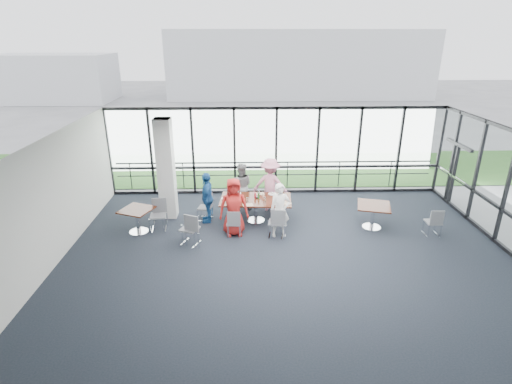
{
  "coord_description": "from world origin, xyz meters",
  "views": [
    {
      "loc": [
        -1.11,
        -8.94,
        5.5
      ],
      "look_at": [
        -0.8,
        2.25,
        1.1
      ],
      "focal_mm": 28.0,
      "sensor_mm": 36.0,
      "label": 1
    }
  ],
  "objects_px": {
    "chair_main_end": "(205,208)",
    "chair_spare_la": "(190,229)",
    "diner_far_left": "(241,186)",
    "chair_main_fr": "(271,196)",
    "side_table_left": "(137,213)",
    "chair_main_nl": "(234,223)",
    "structural_column": "(166,169)",
    "diner_near_left": "(234,207)",
    "side_table_right": "(374,208)",
    "diner_end": "(207,197)",
    "diner_far_right": "(270,185)",
    "diner_near_right": "(280,211)",
    "chair_spare_r": "(433,222)",
    "main_table": "(256,202)",
    "chair_main_nr": "(276,222)",
    "chair_main_fl": "(240,194)",
    "chair_spare_lb": "(158,216)"
  },
  "relations": [
    {
      "from": "chair_main_end",
      "to": "chair_spare_la",
      "type": "relative_size",
      "value": 0.88
    },
    {
      "from": "diner_near_right",
      "to": "chair_spare_r",
      "type": "xyz_separation_m",
      "value": [
        4.49,
        -0.08,
        -0.39
      ]
    },
    {
      "from": "diner_far_left",
      "to": "chair_spare_la",
      "type": "height_order",
      "value": "diner_far_left"
    },
    {
      "from": "structural_column",
      "to": "chair_main_fr",
      "type": "distance_m",
      "value": 3.61
    },
    {
      "from": "diner_near_left",
      "to": "chair_spare_r",
      "type": "height_order",
      "value": "diner_near_left"
    },
    {
      "from": "side_table_left",
      "to": "chair_main_fl",
      "type": "distance_m",
      "value": 3.51
    },
    {
      "from": "chair_spare_la",
      "to": "diner_near_right",
      "type": "bearing_deg",
      "value": 33.0
    },
    {
      "from": "side_table_left",
      "to": "chair_main_nl",
      "type": "bearing_deg",
      "value": -5.82
    },
    {
      "from": "diner_end",
      "to": "chair_main_fl",
      "type": "xyz_separation_m",
      "value": [
        1.0,
        1.05,
        -0.32
      ]
    },
    {
      "from": "chair_main_nr",
      "to": "chair_spare_lb",
      "type": "xyz_separation_m",
      "value": [
        -3.52,
        0.53,
        0.01
      ]
    },
    {
      "from": "side_table_right",
      "to": "diner_far_right",
      "type": "xyz_separation_m",
      "value": [
        -3.04,
        1.45,
        0.25
      ]
    },
    {
      "from": "chair_spare_la",
      "to": "structural_column",
      "type": "bearing_deg",
      "value": 139.16
    },
    {
      "from": "diner_near_left",
      "to": "chair_spare_la",
      "type": "relative_size",
      "value": 1.85
    },
    {
      "from": "diner_far_right",
      "to": "diner_end",
      "type": "distance_m",
      "value": 2.18
    },
    {
      "from": "side_table_left",
      "to": "chair_main_nl",
      "type": "height_order",
      "value": "chair_main_nl"
    },
    {
      "from": "side_table_right",
      "to": "diner_end",
      "type": "xyz_separation_m",
      "value": [
        -5.05,
        0.61,
        0.16
      ]
    },
    {
      "from": "side_table_left",
      "to": "diner_far_left",
      "type": "relative_size",
      "value": 0.69
    },
    {
      "from": "chair_main_fr",
      "to": "main_table",
      "type": "bearing_deg",
      "value": 62.61
    },
    {
      "from": "chair_main_nr",
      "to": "chair_spare_la",
      "type": "bearing_deg",
      "value": -161.56
    },
    {
      "from": "diner_far_left",
      "to": "chair_spare_r",
      "type": "relative_size",
      "value": 1.9
    },
    {
      "from": "structural_column",
      "to": "diner_far_left",
      "type": "distance_m",
      "value": 2.53
    },
    {
      "from": "chair_main_fl",
      "to": "main_table",
      "type": "bearing_deg",
      "value": 105.42
    },
    {
      "from": "diner_far_left",
      "to": "side_table_left",
      "type": "bearing_deg",
      "value": 28.51
    },
    {
      "from": "diner_far_right",
      "to": "side_table_left",
      "type": "bearing_deg",
      "value": 34.21
    },
    {
      "from": "chair_main_nl",
      "to": "chair_spare_la",
      "type": "distance_m",
      "value": 1.31
    },
    {
      "from": "side_table_left",
      "to": "diner_far_right",
      "type": "relative_size",
      "value": 0.61
    },
    {
      "from": "side_table_left",
      "to": "chair_main_nl",
      "type": "xyz_separation_m",
      "value": [
        2.86,
        -0.29,
        -0.22
      ]
    },
    {
      "from": "side_table_left",
      "to": "chair_main_fl",
      "type": "bearing_deg",
      "value": 30.37
    },
    {
      "from": "side_table_right",
      "to": "diner_far_left",
      "type": "height_order",
      "value": "diner_far_left"
    },
    {
      "from": "chair_spare_r",
      "to": "side_table_left",
      "type": "bearing_deg",
      "value": 176.62
    },
    {
      "from": "diner_far_left",
      "to": "chair_main_fr",
      "type": "bearing_deg",
      "value": -179.07
    },
    {
      "from": "diner_far_right",
      "to": "chair_spare_r",
      "type": "relative_size",
      "value": 2.14
    },
    {
      "from": "diner_far_right",
      "to": "chair_main_fl",
      "type": "relative_size",
      "value": 1.83
    },
    {
      "from": "diner_near_left",
      "to": "chair_spare_r",
      "type": "xyz_separation_m",
      "value": [
        5.82,
        -0.23,
        -0.45
      ]
    },
    {
      "from": "diner_far_left",
      "to": "chair_main_fr",
      "type": "height_order",
      "value": "diner_far_left"
    },
    {
      "from": "chair_main_end",
      "to": "chair_main_fr",
      "type": "bearing_deg",
      "value": 123.55
    },
    {
      "from": "main_table",
      "to": "chair_main_nr",
      "type": "height_order",
      "value": "chair_main_nr"
    },
    {
      "from": "chair_spare_lb",
      "to": "chair_spare_r",
      "type": "distance_m",
      "value": 8.13
    },
    {
      "from": "diner_far_left",
      "to": "main_table",
      "type": "bearing_deg",
      "value": 114.37
    },
    {
      "from": "main_table",
      "to": "chair_main_nl",
      "type": "relative_size",
      "value": 2.79
    },
    {
      "from": "diner_near_left",
      "to": "diner_far_left",
      "type": "relative_size",
      "value": 1.09
    },
    {
      "from": "diner_near_left",
      "to": "chair_main_nr",
      "type": "bearing_deg",
      "value": -15.38
    },
    {
      "from": "chair_spare_lb",
      "to": "diner_end",
      "type": "bearing_deg",
      "value": -165.22
    },
    {
      "from": "structural_column",
      "to": "chair_main_end",
      "type": "xyz_separation_m",
      "value": [
        1.19,
        -0.31,
        -1.19
      ]
    },
    {
      "from": "diner_near_right",
      "to": "chair_spare_lb",
      "type": "relative_size",
      "value": 1.75
    },
    {
      "from": "chair_main_nl",
      "to": "chair_spare_r",
      "type": "bearing_deg",
      "value": 2.52
    },
    {
      "from": "diner_near_right",
      "to": "chair_main_end",
      "type": "relative_size",
      "value": 1.95
    },
    {
      "from": "main_table",
      "to": "side_table_right",
      "type": "bearing_deg",
      "value": -5.34
    },
    {
      "from": "chair_main_nl",
      "to": "chair_spare_la",
      "type": "xyz_separation_m",
      "value": [
        -1.22,
        -0.47,
        0.06
      ]
    },
    {
      "from": "diner_near_left",
      "to": "chair_main_nl",
      "type": "bearing_deg",
      "value": -101.62
    }
  ]
}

